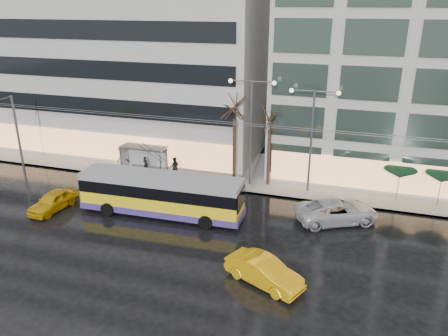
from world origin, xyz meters
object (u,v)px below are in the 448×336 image
at_px(trolleybus, 161,196).
at_px(taxi_a, 53,201).
at_px(street_lamp_near, 251,119).
at_px(bus_shelter, 141,153).

distance_m(trolleybus, taxi_a, 8.53).
bearing_deg(taxi_a, trolleybus, 18.71).
height_order(trolleybus, street_lamp_near, street_lamp_near).
xyz_separation_m(street_lamp_near, taxi_a, (-13.22, -9.16, -5.27)).
height_order(trolleybus, taxi_a, trolleybus).
bearing_deg(bus_shelter, taxi_a, -107.42).
height_order(trolleybus, bus_shelter, trolleybus).
relative_size(bus_shelter, taxi_a, 0.99).
distance_m(bus_shelter, taxi_a, 9.56).
bearing_deg(taxi_a, bus_shelter, 79.13).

